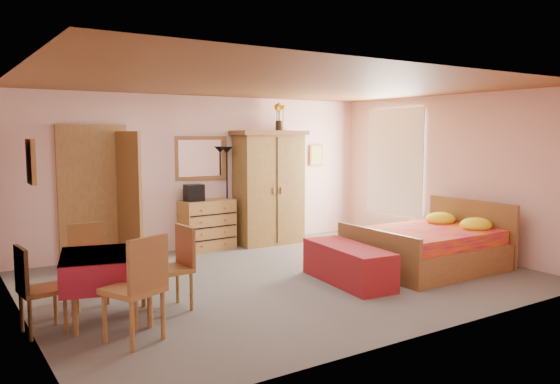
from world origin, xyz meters
TOP-DOWN VIEW (x-y plane):
  - floor at (0.00, 0.00)m, footprint 6.50×6.50m
  - ceiling at (0.00, 0.00)m, footprint 6.50×6.50m
  - wall_back at (0.00, 2.50)m, footprint 6.50×0.10m
  - wall_front at (0.00, -2.50)m, footprint 6.50×0.10m
  - wall_left at (-3.25, 0.00)m, footprint 0.10×5.00m
  - wall_right at (3.25, 0.00)m, footprint 0.10×5.00m
  - doorway at (-1.90, 2.47)m, footprint 1.06×0.12m
  - window at (3.21, 1.20)m, footprint 0.08×1.40m
  - picture_left at (-3.22, -0.60)m, footprint 0.04×0.32m
  - picture_back at (2.35, 2.47)m, footprint 0.30×0.04m
  - chest_of_drawers at (-0.08, 2.28)m, footprint 0.92×0.50m
  - wall_mirror at (-0.08, 2.49)m, footprint 0.95×0.10m
  - stereo at (-0.32, 2.27)m, footprint 0.30×0.22m
  - floor_lamp at (0.31, 2.31)m, footprint 0.24×0.24m
  - wardrobe at (1.08, 2.17)m, footprint 1.31×0.70m
  - sunflower_vase at (1.33, 2.21)m, footprint 0.21×0.21m
  - bed at (2.02, -0.66)m, footprint 2.06×1.63m
  - bench at (0.57, -0.62)m, footprint 0.72×1.53m
  - dining_table at (-2.47, -0.41)m, footprint 1.19×1.19m
  - chair_south at (-2.47, -1.11)m, footprint 0.61×0.61m
  - chair_north at (-2.51, 0.34)m, footprint 0.44×0.44m
  - chair_west at (-3.14, -0.40)m, footprint 0.44×0.44m
  - chair_east at (-1.82, -0.40)m, footprint 0.45×0.45m

SIDE VIEW (x-z plane):
  - floor at x=0.00m, z-range 0.00..0.00m
  - bench at x=0.57m, z-range 0.00..0.49m
  - dining_table at x=-2.47m, z-range 0.00..0.72m
  - chest_of_drawers at x=-0.08m, z-range 0.00..0.85m
  - chair_west at x=-3.14m, z-range 0.00..0.88m
  - chair_north at x=-2.51m, z-range 0.00..0.91m
  - chair_east at x=-1.82m, z-range 0.00..0.93m
  - bed at x=2.02m, z-range 0.00..0.95m
  - chair_south at x=-2.47m, z-range 0.00..1.03m
  - floor_lamp at x=0.31m, z-range 0.00..1.74m
  - stereo at x=-0.32m, z-range 0.85..1.13m
  - wardrobe at x=1.08m, z-range 0.00..2.02m
  - doorway at x=-1.90m, z-range -0.05..2.10m
  - wall_back at x=0.00m, z-range 0.00..2.60m
  - wall_front at x=0.00m, z-range 0.00..2.60m
  - wall_left at x=-3.25m, z-range 0.00..2.60m
  - wall_right at x=3.25m, z-range 0.00..2.60m
  - window at x=3.21m, z-range 0.48..2.42m
  - picture_back at x=2.35m, z-range 1.35..1.75m
  - wall_mirror at x=-0.08m, z-range 1.18..1.92m
  - picture_left at x=-3.22m, z-range 1.49..1.91m
  - sunflower_vase at x=1.33m, z-range 2.02..2.51m
  - ceiling at x=0.00m, z-range 2.60..2.60m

